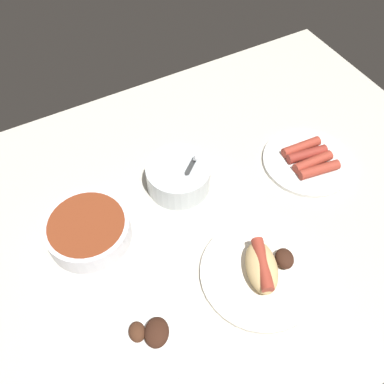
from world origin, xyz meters
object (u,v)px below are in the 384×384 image
at_px(plate_sausages, 309,161).
at_px(bowl_chili, 88,230).
at_px(plate_hotdog_assembled, 262,270).
at_px(plate_grilled_meat, 135,336).
at_px(bowl_coleslaw, 179,175).

xyz_separation_m(plate_sausages, bowl_chili, (-0.52, 0.06, 0.02)).
distance_m(plate_hotdog_assembled, plate_grilled_meat, 0.27).
height_order(plate_sausages, plate_hotdog_assembled, plate_hotdog_assembled).
height_order(bowl_chili, plate_grilled_meat, bowl_chili).
relative_size(bowl_coleslaw, plate_grilled_meat, 0.72).
xyz_separation_m(plate_sausages, bowl_coleslaw, (-0.30, 0.09, 0.02)).
relative_size(bowl_chili, plate_hotdog_assembled, 0.73).
bearing_deg(plate_hotdog_assembled, plate_sausages, 35.14).
relative_size(plate_sausages, bowl_coleslaw, 1.35).
bearing_deg(plate_hotdog_assembled, bowl_chili, 138.00).
distance_m(bowl_chili, plate_hotdog_assembled, 0.36).
distance_m(plate_sausages, plate_hotdog_assembled, 0.32).
bearing_deg(plate_sausages, bowl_coleslaw, 163.26).
relative_size(bowl_chili, plate_grilled_meat, 0.79).
xyz_separation_m(bowl_chili, plate_hotdog_assembled, (0.26, -0.24, -0.01)).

